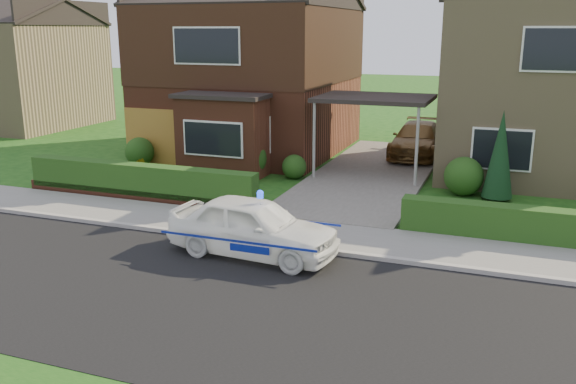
% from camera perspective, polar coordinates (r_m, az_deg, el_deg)
% --- Properties ---
extents(ground, '(120.00, 120.00, 0.00)m').
position_cam_1_polar(ground, '(11.60, -4.40, -10.36)').
color(ground, '#164512').
rests_on(ground, ground).
extents(road, '(60.00, 6.00, 0.02)m').
position_cam_1_polar(road, '(11.60, -4.40, -10.36)').
color(road, black).
rests_on(road, ground).
extents(kerb, '(60.00, 0.16, 0.12)m').
position_cam_1_polar(kerb, '(14.19, 0.75, -5.22)').
color(kerb, '#9E9993').
rests_on(kerb, ground).
extents(sidewalk, '(60.00, 2.00, 0.10)m').
position_cam_1_polar(sidewalk, '(15.13, 2.09, -3.96)').
color(sidewalk, slate).
rests_on(sidewalk, ground).
extents(driveway, '(3.80, 12.00, 0.12)m').
position_cam_1_polar(driveway, '(21.54, 7.87, 1.70)').
color(driveway, '#666059').
rests_on(driveway, ground).
extents(house_left, '(7.50, 9.53, 7.25)m').
position_cam_1_polar(house_left, '(25.57, -3.36, 12.39)').
color(house_left, brown).
rests_on(house_left, ground).
extents(house_right, '(7.50, 8.06, 7.25)m').
position_cam_1_polar(house_right, '(23.56, 24.02, 10.57)').
color(house_right, '#9E8961').
rests_on(house_right, ground).
extents(carport_link, '(3.80, 3.00, 2.77)m').
position_cam_1_polar(carport_link, '(21.06, 8.10, 8.56)').
color(carport_link, black).
rests_on(carport_link, ground).
extents(garage_door, '(2.20, 0.10, 2.10)m').
position_cam_1_polar(garage_door, '(23.56, -12.66, 5.07)').
color(garage_door, olive).
rests_on(garage_door, ground).
extents(dwarf_wall, '(7.70, 0.25, 0.36)m').
position_cam_1_polar(dwarf_wall, '(18.63, -13.89, -0.33)').
color(dwarf_wall, brown).
rests_on(dwarf_wall, ground).
extents(hedge_left, '(7.50, 0.55, 0.90)m').
position_cam_1_polar(hedge_left, '(18.79, -13.60, -0.74)').
color(hedge_left, '#163D13').
rests_on(hedge_left, ground).
extents(hedge_right, '(7.50, 0.55, 0.80)m').
position_cam_1_polar(hedge_right, '(15.71, 24.22, -4.79)').
color(hedge_right, '#163D13').
rests_on(hedge_right, ground).
extents(shrub_left_far, '(1.08, 1.08, 1.08)m').
position_cam_1_polar(shrub_left_far, '(23.42, -13.72, 3.68)').
color(shrub_left_far, '#163D13').
rests_on(shrub_left_far, ground).
extents(shrub_left_mid, '(1.32, 1.32, 1.32)m').
position_cam_1_polar(shrub_left_mid, '(21.06, -3.80, 3.17)').
color(shrub_left_mid, '#163D13').
rests_on(shrub_left_mid, ground).
extents(shrub_left_near, '(0.84, 0.84, 0.84)m').
position_cam_1_polar(shrub_left_near, '(20.79, 0.59, 2.38)').
color(shrub_left_near, '#163D13').
rests_on(shrub_left_near, ground).
extents(shrub_right_near, '(1.20, 1.20, 1.20)m').
position_cam_1_polar(shrub_right_near, '(19.43, 16.12, 1.43)').
color(shrub_right_near, '#163D13').
rests_on(shrub_right_near, ground).
extents(conifer_a, '(0.90, 0.90, 2.60)m').
position_cam_1_polar(conifer_a, '(19.05, 19.21, 3.07)').
color(conifer_a, black).
rests_on(conifer_a, ground).
extents(neighbour_left, '(6.50, 7.00, 5.20)m').
position_cam_1_polar(neighbour_left, '(35.41, -23.78, 9.92)').
color(neighbour_left, '#9E8961').
rests_on(neighbour_left, ground).
extents(police_car, '(3.60, 4.03, 1.50)m').
position_cam_1_polar(police_car, '(13.69, -3.29, -3.31)').
color(police_car, white).
rests_on(police_car, ground).
extents(driveway_car, '(1.82, 4.44, 1.29)m').
position_cam_1_polar(driveway_car, '(24.60, 12.02, 4.84)').
color(driveway_car, brown).
rests_on(driveway_car, driveway).
extents(potted_plant_a, '(0.54, 0.46, 0.86)m').
position_cam_1_polar(potted_plant_a, '(21.92, -9.83, 2.83)').
color(potted_plant_a, gray).
rests_on(potted_plant_a, ground).
extents(potted_plant_b, '(0.59, 0.57, 0.83)m').
position_cam_1_polar(potted_plant_b, '(20.81, -13.82, 1.93)').
color(potted_plant_b, gray).
rests_on(potted_plant_b, ground).
extents(potted_plant_c, '(0.64, 0.64, 0.85)m').
position_cam_1_polar(potted_plant_c, '(19.75, -13.58, 1.28)').
color(potted_plant_c, gray).
rests_on(potted_plant_c, ground).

